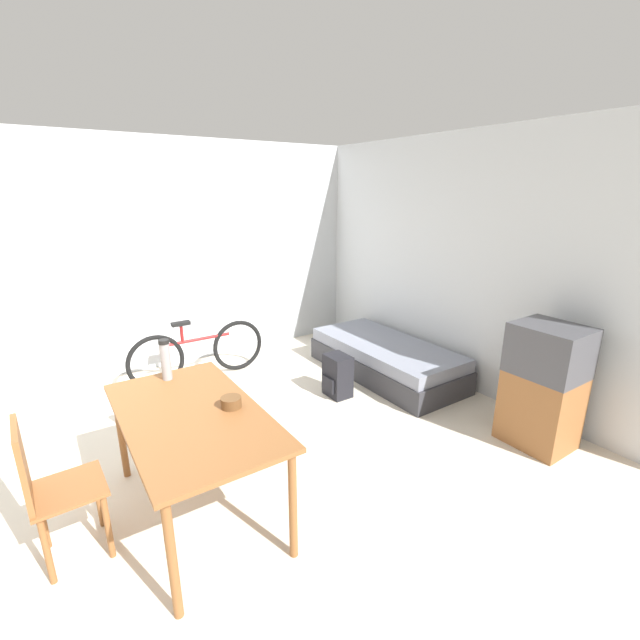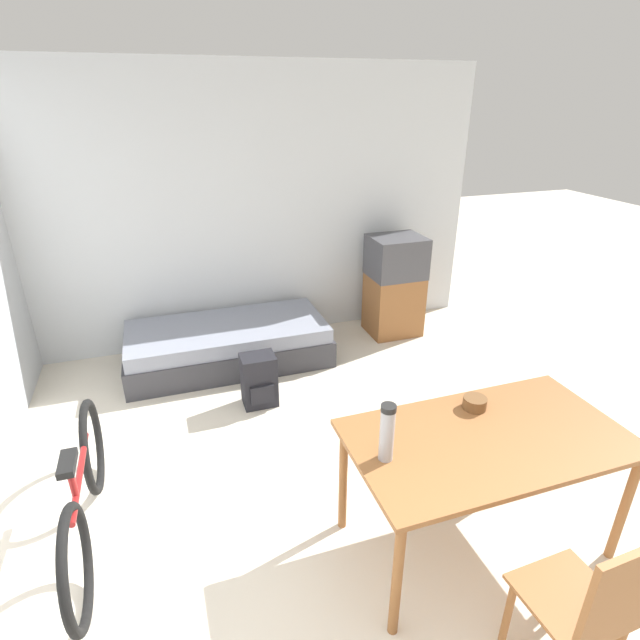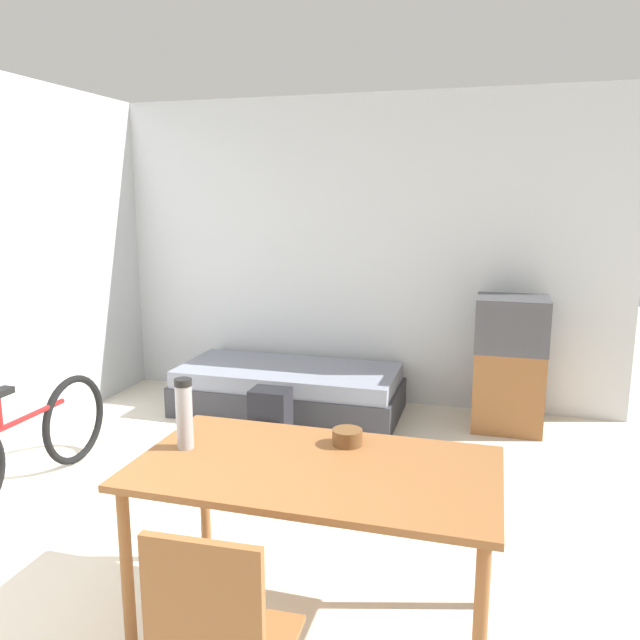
# 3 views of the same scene
# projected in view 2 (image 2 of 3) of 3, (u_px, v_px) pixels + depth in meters

# --- Properties ---
(wall_back) EXTENTS (5.01, 0.06, 2.70)m
(wall_back) POSITION_uv_depth(u_px,v_px,m) (238.00, 211.00, 4.89)
(wall_back) COLOR silver
(wall_back) RESTS_ON ground_plane
(daybed) EXTENTS (1.91, 0.87, 0.40)m
(daybed) POSITION_uv_depth(u_px,v_px,m) (228.00, 344.00, 4.82)
(daybed) COLOR #333338
(daybed) RESTS_ON ground_plane
(tv) EXTENTS (0.55, 0.47, 1.07)m
(tv) POSITION_uv_depth(u_px,v_px,m) (395.00, 286.00, 5.30)
(tv) COLOR brown
(tv) RESTS_ON ground_plane
(dining_table) EXTENTS (1.49, 0.81, 0.76)m
(dining_table) POSITION_uv_depth(u_px,v_px,m) (487.00, 448.00, 2.67)
(dining_table) COLOR brown
(dining_table) RESTS_ON ground_plane
(wooden_chair) EXTENTS (0.40, 0.40, 0.92)m
(wooden_chair) POSITION_uv_depth(u_px,v_px,m) (590.00, 607.00, 2.01)
(wooden_chair) COLOR brown
(wooden_chair) RESTS_ON ground_plane
(bicycle) EXTENTS (0.08, 1.58, 0.72)m
(bicycle) POSITION_uv_depth(u_px,v_px,m) (85.00, 497.00, 2.82)
(bicycle) COLOR black
(bicycle) RESTS_ON ground_plane
(thermos_flask) EXTENTS (0.08, 0.08, 0.31)m
(thermos_flask) POSITION_uv_depth(u_px,v_px,m) (387.00, 430.00, 2.40)
(thermos_flask) COLOR #99999E
(thermos_flask) RESTS_ON dining_table
(mate_bowl) EXTENTS (0.13, 0.13, 0.07)m
(mate_bowl) POSITION_uv_depth(u_px,v_px,m) (475.00, 403.00, 2.85)
(mate_bowl) COLOR brown
(mate_bowl) RESTS_ON dining_table
(backpack) EXTENTS (0.28, 0.25, 0.45)m
(backpack) POSITION_uv_depth(u_px,v_px,m) (259.00, 380.00, 4.15)
(backpack) COLOR black
(backpack) RESTS_ON ground_plane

